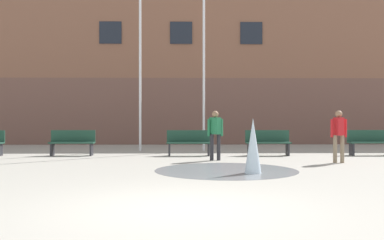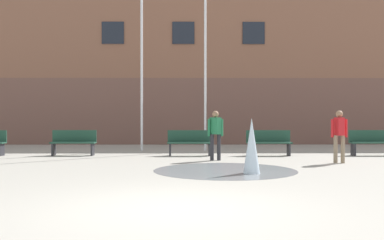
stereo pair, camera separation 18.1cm
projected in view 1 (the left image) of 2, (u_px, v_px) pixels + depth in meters
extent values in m
plane|color=#9E998E|center=(178.00, 209.00, 6.87)|extent=(100.00, 100.00, 0.00)
cube|color=brown|center=(181.00, 112.00, 25.34)|extent=(36.00, 6.00, 3.32)
cube|color=brown|center=(181.00, 46.00, 25.31)|extent=(36.00, 6.00, 4.06)
cube|color=#1E232D|center=(110.00, 33.00, 22.21)|extent=(1.10, 0.06, 1.10)
cube|color=#1E232D|center=(181.00, 33.00, 22.29)|extent=(1.10, 0.06, 1.10)
cube|color=#1E232D|center=(251.00, 33.00, 22.36)|extent=(1.10, 0.06, 1.10)
cylinder|color=gray|center=(226.00, 170.00, 11.74)|extent=(3.75, 3.75, 0.01)
cone|color=silver|center=(253.00, 146.00, 11.15)|extent=(0.42, 0.42, 1.37)
cube|color=#28282D|center=(0.00, 150.00, 15.91)|extent=(0.06, 0.40, 0.44)
cube|color=#28282D|center=(52.00, 150.00, 16.06)|extent=(0.06, 0.40, 0.44)
cube|color=#28282D|center=(91.00, 150.00, 16.09)|extent=(0.06, 0.40, 0.44)
cube|color=#1E4233|center=(72.00, 143.00, 16.07)|extent=(1.60, 0.44, 0.05)
cube|color=#1E4233|center=(73.00, 136.00, 16.27)|extent=(1.60, 0.04, 0.42)
cube|color=#28282D|center=(169.00, 150.00, 16.01)|extent=(0.06, 0.40, 0.44)
cube|color=#28282D|center=(209.00, 150.00, 16.04)|extent=(0.06, 0.40, 0.44)
cube|color=#1E4233|center=(189.00, 143.00, 16.02)|extent=(1.60, 0.44, 0.05)
cube|color=#1E4233|center=(189.00, 136.00, 16.22)|extent=(1.60, 0.04, 0.42)
cube|color=#28282D|center=(249.00, 150.00, 16.07)|extent=(0.06, 0.40, 0.44)
cube|color=#28282D|center=(288.00, 149.00, 16.10)|extent=(0.06, 0.40, 0.44)
cube|color=#1E4233|center=(268.00, 143.00, 16.09)|extent=(1.60, 0.44, 0.05)
cube|color=#1E4233|center=(267.00, 136.00, 16.28)|extent=(1.60, 0.04, 0.42)
cube|color=#28282D|center=(352.00, 149.00, 16.21)|extent=(0.06, 0.40, 0.44)
cube|color=#1E4233|center=(371.00, 142.00, 16.22)|extent=(1.60, 0.44, 0.05)
cube|color=#1E4233|center=(369.00, 136.00, 16.42)|extent=(1.60, 0.04, 0.42)
cylinder|color=#28282D|center=(212.00, 147.00, 14.38)|extent=(0.12, 0.12, 0.84)
cylinder|color=#28282D|center=(219.00, 147.00, 14.39)|extent=(0.12, 0.12, 0.84)
cube|color=#237547|center=(215.00, 126.00, 14.38)|extent=(0.38, 0.38, 0.54)
sphere|color=#997051|center=(215.00, 114.00, 14.38)|extent=(0.21, 0.21, 0.21)
cylinder|color=#237547|center=(209.00, 128.00, 14.38)|extent=(0.08, 0.08, 0.55)
cylinder|color=#237547|center=(222.00, 127.00, 14.38)|extent=(0.08, 0.08, 0.55)
cylinder|color=#89755B|center=(335.00, 149.00, 13.59)|extent=(0.12, 0.12, 0.84)
cylinder|color=#89755B|center=(342.00, 149.00, 13.59)|extent=(0.12, 0.12, 0.84)
cube|color=red|center=(339.00, 126.00, 13.58)|extent=(0.24, 0.36, 0.54)
sphere|color=#997051|center=(339.00, 114.00, 13.58)|extent=(0.21, 0.21, 0.21)
cylinder|color=red|center=(332.00, 128.00, 13.58)|extent=(0.08, 0.08, 0.55)
cylinder|color=red|center=(346.00, 128.00, 13.59)|extent=(0.08, 0.08, 0.55)
cylinder|color=silver|center=(140.00, 44.00, 18.42)|extent=(0.10, 0.10, 8.76)
cylinder|color=silver|center=(204.00, 42.00, 18.47)|extent=(0.10, 0.10, 8.99)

